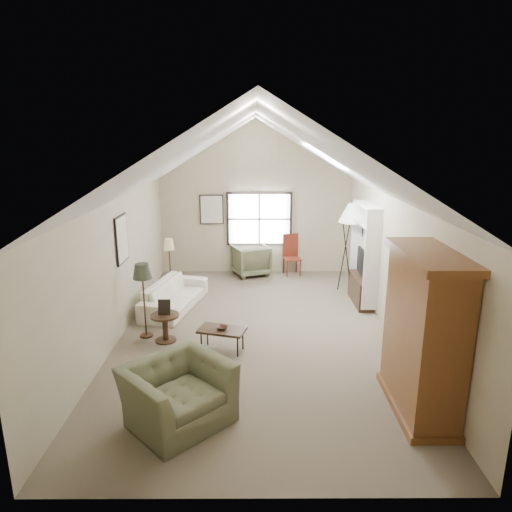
{
  "coord_description": "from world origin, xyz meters",
  "views": [
    {
      "loc": [
        -0.03,
        -7.87,
        3.63
      ],
      "look_at": [
        0.0,
        0.4,
        1.4
      ],
      "focal_mm": 32.0,
      "sensor_mm": 36.0,
      "label": 1
    }
  ],
  "objects_px": {
    "armchair_far": "(251,260)",
    "side_table": "(165,328)",
    "armoire": "(424,334)",
    "side_chair": "(292,255)",
    "coffee_table": "(222,340)",
    "armchair_near": "(178,394)",
    "sofa": "(175,295)"
  },
  "relations": [
    {
      "from": "armchair_far",
      "to": "side_table",
      "type": "relative_size",
      "value": 1.73
    },
    {
      "from": "armoire",
      "to": "side_table",
      "type": "distance_m",
      "value": 4.43
    },
    {
      "from": "armoire",
      "to": "side_chair",
      "type": "xyz_separation_m",
      "value": [
        -1.21,
        6.1,
        -0.56
      ]
    },
    {
      "from": "armoire",
      "to": "coffee_table",
      "type": "relative_size",
      "value": 2.79
    },
    {
      "from": "armchair_near",
      "to": "armchair_far",
      "type": "bearing_deg",
      "value": 38.23
    },
    {
      "from": "coffee_table",
      "to": "side_table",
      "type": "distance_m",
      "value": 1.11
    },
    {
      "from": "armchair_near",
      "to": "coffee_table",
      "type": "bearing_deg",
      "value": 33.98
    },
    {
      "from": "side_chair",
      "to": "armoire",
      "type": "bearing_deg",
      "value": -90.69
    },
    {
      "from": "side_table",
      "to": "coffee_table",
      "type": "bearing_deg",
      "value": -20.13
    },
    {
      "from": "armchair_near",
      "to": "armchair_far",
      "type": "height_order",
      "value": "armchair_far"
    },
    {
      "from": "sofa",
      "to": "armchair_far",
      "type": "relative_size",
      "value": 2.3
    },
    {
      "from": "armoire",
      "to": "side_chair",
      "type": "bearing_deg",
      "value": 101.26
    },
    {
      "from": "armoire",
      "to": "coffee_table",
      "type": "height_order",
      "value": "armoire"
    },
    {
      "from": "coffee_table",
      "to": "side_chair",
      "type": "relative_size",
      "value": 0.74
    },
    {
      "from": "coffee_table",
      "to": "sofa",
      "type": "bearing_deg",
      "value": 120.01
    },
    {
      "from": "sofa",
      "to": "side_table",
      "type": "distance_m",
      "value": 1.6
    },
    {
      "from": "sofa",
      "to": "armchair_far",
      "type": "distance_m",
      "value": 2.89
    },
    {
      "from": "side_table",
      "to": "armchair_far",
      "type": "bearing_deg",
      "value": 69.46
    },
    {
      "from": "armchair_far",
      "to": "side_chair",
      "type": "relative_size",
      "value": 0.83
    },
    {
      "from": "armoire",
      "to": "coffee_table",
      "type": "bearing_deg",
      "value": 148.25
    },
    {
      "from": "armoire",
      "to": "armchair_near",
      "type": "relative_size",
      "value": 1.78
    },
    {
      "from": "armchair_near",
      "to": "side_table",
      "type": "height_order",
      "value": "armchair_near"
    },
    {
      "from": "sofa",
      "to": "side_chair",
      "type": "height_order",
      "value": "side_chair"
    },
    {
      "from": "armoire",
      "to": "armchair_far",
      "type": "distance_m",
      "value": 6.56
    },
    {
      "from": "armchair_far",
      "to": "coffee_table",
      "type": "xyz_separation_m",
      "value": [
        -0.46,
        -4.39,
        -0.2
      ]
    },
    {
      "from": "armchair_far",
      "to": "side_chair",
      "type": "bearing_deg",
      "value": 157.04
    },
    {
      "from": "sofa",
      "to": "side_chair",
      "type": "xyz_separation_m",
      "value": [
        2.7,
        2.41,
        0.24
      ]
    },
    {
      "from": "armoire",
      "to": "side_chair",
      "type": "distance_m",
      "value": 6.25
    },
    {
      "from": "armchair_near",
      "to": "side_table",
      "type": "xyz_separation_m",
      "value": [
        -0.62,
        2.38,
        -0.15
      ]
    },
    {
      "from": "armoire",
      "to": "armchair_far",
      "type": "bearing_deg",
      "value": 110.75
    },
    {
      "from": "armchair_near",
      "to": "side_chair",
      "type": "height_order",
      "value": "side_chair"
    },
    {
      "from": "coffee_table",
      "to": "armchair_near",
      "type": "bearing_deg",
      "value": -102.14
    }
  ]
}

